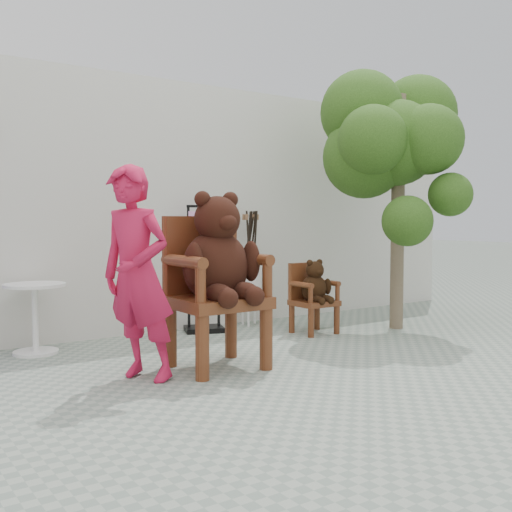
{
  "coord_description": "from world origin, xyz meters",
  "views": [
    {
      "loc": [
        -3.56,
        -3.89,
        1.33
      ],
      "look_at": [
        0.1,
        1.39,
        0.95
      ],
      "focal_mm": 42.0,
      "sensor_mm": 36.0,
      "label": 1
    }
  ],
  "objects_px": {
    "cafe_table": "(35,310)",
    "display_stand": "(204,283)",
    "stool_bucket": "(251,275)",
    "tree": "(388,138)",
    "chair_small": "(313,290)",
    "chair_big": "(216,267)",
    "person": "(138,275)"
  },
  "relations": [
    {
      "from": "chair_small",
      "to": "cafe_table",
      "type": "height_order",
      "value": "chair_small"
    },
    {
      "from": "chair_big",
      "to": "stool_bucket",
      "type": "bearing_deg",
      "value": 47.42
    },
    {
      "from": "cafe_table",
      "to": "stool_bucket",
      "type": "height_order",
      "value": "stool_bucket"
    },
    {
      "from": "display_stand",
      "to": "stool_bucket",
      "type": "bearing_deg",
      "value": 23.83
    },
    {
      "from": "cafe_table",
      "to": "display_stand",
      "type": "bearing_deg",
      "value": 2.27
    },
    {
      "from": "person",
      "to": "tree",
      "type": "xyz_separation_m",
      "value": [
        3.56,
        0.62,
        1.45
      ]
    },
    {
      "from": "chair_big",
      "to": "cafe_table",
      "type": "distance_m",
      "value": 1.98
    },
    {
      "from": "display_stand",
      "to": "tree",
      "type": "height_order",
      "value": "tree"
    },
    {
      "from": "person",
      "to": "cafe_table",
      "type": "bearing_deg",
      "value": 166.93
    },
    {
      "from": "stool_bucket",
      "to": "tree",
      "type": "relative_size",
      "value": 0.45
    },
    {
      "from": "chair_small",
      "to": "display_stand",
      "type": "bearing_deg",
      "value": 141.31
    },
    {
      "from": "person",
      "to": "display_stand",
      "type": "height_order",
      "value": "person"
    },
    {
      "from": "chair_big",
      "to": "stool_bucket",
      "type": "height_order",
      "value": "chair_big"
    },
    {
      "from": "chair_small",
      "to": "display_stand",
      "type": "distance_m",
      "value": 1.3
    },
    {
      "from": "chair_big",
      "to": "stool_bucket",
      "type": "xyz_separation_m",
      "value": [
        1.49,
        1.63,
        -0.27
      ]
    },
    {
      "from": "chair_small",
      "to": "tree",
      "type": "xyz_separation_m",
      "value": [
        0.98,
        -0.23,
        1.82
      ]
    },
    {
      "from": "chair_big",
      "to": "person",
      "type": "relative_size",
      "value": 0.9
    },
    {
      "from": "person",
      "to": "cafe_table",
      "type": "relative_size",
      "value": 2.51
    },
    {
      "from": "person",
      "to": "cafe_table",
      "type": "xyz_separation_m",
      "value": [
        -0.42,
        1.59,
        -0.45
      ]
    },
    {
      "from": "chair_big",
      "to": "chair_small",
      "type": "bearing_deg",
      "value": 23.3
    },
    {
      "from": "cafe_table",
      "to": "tree",
      "type": "height_order",
      "value": "tree"
    },
    {
      "from": "stool_bucket",
      "to": "tree",
      "type": "bearing_deg",
      "value": -40.19
    },
    {
      "from": "person",
      "to": "stool_bucket",
      "type": "distance_m",
      "value": 2.86
    },
    {
      "from": "chair_small",
      "to": "display_stand",
      "type": "xyz_separation_m",
      "value": [
        -1.02,
        0.81,
        0.07
      ]
    },
    {
      "from": "chair_big",
      "to": "chair_small",
      "type": "height_order",
      "value": "chair_big"
    },
    {
      "from": "chair_small",
      "to": "person",
      "type": "distance_m",
      "value": 2.74
    },
    {
      "from": "stool_bucket",
      "to": "tree",
      "type": "distance_m",
      "value": 2.39
    },
    {
      "from": "chair_big",
      "to": "tree",
      "type": "bearing_deg",
      "value": 11.04
    },
    {
      "from": "chair_small",
      "to": "cafe_table",
      "type": "xyz_separation_m",
      "value": [
        -2.99,
        0.74,
        -0.08
      ]
    },
    {
      "from": "stool_bucket",
      "to": "chair_small",
      "type": "bearing_deg",
      "value": -70.6
    },
    {
      "from": "chair_big",
      "to": "stool_bucket",
      "type": "distance_m",
      "value": 2.23
    },
    {
      "from": "chair_big",
      "to": "person",
      "type": "distance_m",
      "value": 0.79
    }
  ]
}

